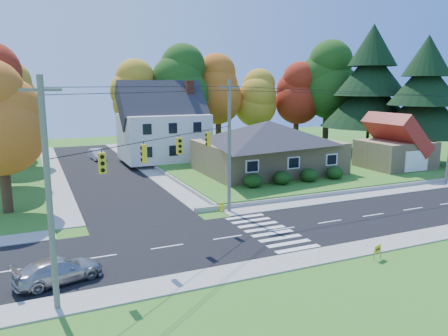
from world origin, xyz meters
The scene contains 25 objects.
ground centered at (0.00, 0.00, 0.00)m, with size 120.00×120.00×0.00m, color #3D7923.
road_main centered at (0.00, 0.00, 0.01)m, with size 90.00×8.00×0.02m, color black.
road_cross centered at (-8.00, 26.00, 0.01)m, with size 8.00×44.00×0.02m, color black.
sidewalk_north centered at (0.00, 5.00, 0.04)m, with size 90.00×2.00×0.08m, color #9C9A90.
sidewalk_south centered at (0.00, -5.00, 0.04)m, with size 90.00×2.00×0.08m, color #9C9A90.
lawn centered at (13.00, 21.00, 0.25)m, with size 30.00×30.00×0.50m, color #3D7923.
ranch_house centered at (8.00, 16.00, 3.27)m, with size 14.60×10.60×5.40m.
colonial_house centered at (0.04, 28.00, 4.58)m, with size 10.40×8.40×9.60m.
garage centered at (22.00, 11.99, 2.84)m, with size 7.30×6.30×4.60m.
hedge_row centered at (7.50, 9.80, 1.14)m, with size 10.70×1.70×1.27m.
traffic_infrastructure centered at (-0.15, 1.35, 5.15)m, with size 38.10×10.66×10.00m.
tree_lot_0 centered at (-2.00, 34.00, 8.31)m, with size 6.72×6.72×12.51m.
tree_lot_1 centered at (4.00, 33.00, 9.61)m, with size 7.84×7.84×14.60m.
tree_lot_2 centered at (10.00, 34.00, 8.96)m, with size 7.28×7.28×13.56m.
tree_lot_3 centered at (16.00, 33.00, 7.65)m, with size 6.16×6.16×11.47m.
tree_lot_4 centered at (22.00, 32.00, 8.31)m, with size 6.72×6.72×12.51m.
tree_lot_5 centered at (26.00, 30.00, 10.27)m, with size 8.40×8.40×15.64m.
conifer_east_a centered at (27.00, 22.00, 9.39)m, with size 12.80×12.80×16.96m.
conifer_east_b centered at (28.00, 14.00, 8.28)m, with size 11.20×11.20×14.84m.
tree_west_0 centered at (-17.00, 12.00, 7.15)m, with size 6.16×6.16×11.47m.
tree_west_2 centered at (-17.00, 32.00, 7.81)m, with size 6.72×6.72×12.51m.
silver_sedan centered at (-14.25, -2.45, 0.64)m, with size 1.73×4.25×1.23m, color #A1A1A1.
white_car centered at (-7.26, 33.90, 0.71)m, with size 1.46×4.19×1.38m, color silver.
fire_hydrant centered at (-1.93, 5.57, 0.36)m, with size 0.43×0.34×0.76m.
yard_sign centered at (2.15, -6.63, 0.60)m, with size 0.64×0.26×0.84m.
Camera 1 is at (-15.00, -24.12, 9.59)m, focal length 35.00 mm.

